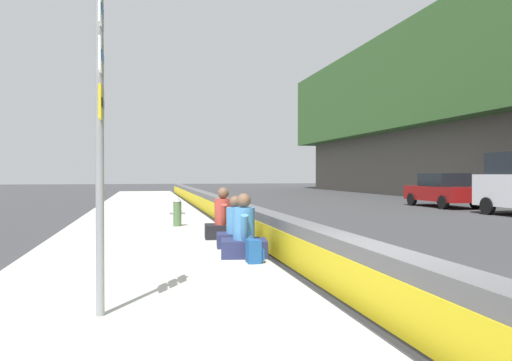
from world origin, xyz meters
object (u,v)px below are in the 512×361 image
seated_person_middle (235,231)px  seated_person_rear (223,222)px  route_sign_post (100,123)px  fire_hydrant (177,211)px  backpack (254,252)px  parked_car_fourth (443,190)px  seated_person_foreground (244,237)px

seated_person_middle → seated_person_rear: size_ratio=0.89×
route_sign_post → fire_hydrant: bearing=-8.6°
backpack → parked_car_fourth: (14.05, -12.83, 0.53)m
seated_person_foreground → parked_car_fourth: size_ratio=0.26×
seated_person_foreground → seated_person_middle: size_ratio=1.09×
fire_hydrant → seated_person_middle: (-4.47, -0.93, -0.11)m
seated_person_foreground → backpack: bearing=-176.2°
route_sign_post → parked_car_fourth: bearing=-42.0°
fire_hydrant → backpack: (-6.38, -0.92, -0.25)m
seated_person_middle → parked_car_fourth: parked_car_fourth is taller
fire_hydrant → seated_person_rear: (-2.97, -0.91, -0.07)m
seated_person_middle → backpack: 1.92m
seated_person_foreground → parked_car_fourth: parked_car_fourth is taller
fire_hydrant → seated_person_foreground: 5.76m
parked_car_fourth → backpack: bearing=137.6°
seated_person_middle → parked_car_fourth: size_ratio=0.24×
route_sign_post → seated_person_middle: size_ratio=3.34×
seated_person_rear → backpack: (-3.41, -0.01, -0.19)m
seated_person_rear → backpack: bearing=-179.8°
fire_hydrant → seated_person_foreground: (-5.70, -0.87, -0.08)m
seated_person_foreground → seated_person_rear: size_ratio=0.97×
route_sign_post → seated_person_foreground: size_ratio=3.06×
fire_hydrant → seated_person_rear: seated_person_rear is taller
seated_person_middle → seated_person_rear: 1.49m
seated_person_middle → route_sign_post: bearing=153.7°
parked_car_fourth → fire_hydrant: bearing=119.2°
route_sign_post → fire_hydrant: 9.40m
route_sign_post → seated_person_foreground: bearing=-33.2°
backpack → parked_car_fourth: bearing=-42.4°
seated_person_foreground → backpack: seated_person_foreground is taller
route_sign_post → backpack: route_sign_post is taller
seated_person_foreground → seated_person_rear: (2.72, -0.03, 0.01)m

